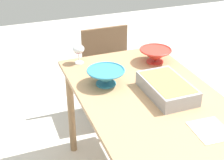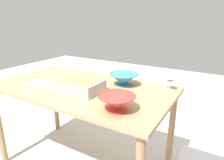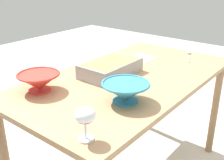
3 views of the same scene
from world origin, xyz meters
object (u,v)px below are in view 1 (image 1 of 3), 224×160
wine_glass (79,50)px  small_bowl (106,76)px  napkin (210,130)px  casserole_dish (167,87)px  chair (109,69)px  mixing_bowl (155,55)px  dining_table (155,116)px

wine_glass → small_bowl: wine_glass is taller
napkin → wine_glass: bearing=-158.1°
small_bowl → napkin: small_bowl is taller
casserole_dish → wine_glass: bearing=-148.9°
casserole_dish → napkin: (0.38, 0.03, -0.05)m
napkin → chair: bearing=-179.7°
chair → mixing_bowl: 0.72m
dining_table → casserole_dish: (-0.05, 0.09, 0.14)m
chair → small_bowl: small_bowl is taller
wine_glass → small_bowl: size_ratio=0.58×
small_bowl → wine_glass: bearing=-168.5°
wine_glass → mixing_bowl: (0.17, 0.50, -0.04)m
chair → wine_glass: (0.43, -0.38, 0.41)m
chair → napkin: (1.41, 0.01, 0.32)m
small_bowl → mixing_bowl: bearing=112.5°
dining_table → casserole_dish: casserole_dish is taller
chair → small_bowl: size_ratio=3.45×
mixing_bowl → small_bowl: (0.18, -0.43, 0.00)m
chair → mixing_bowl: (0.61, 0.12, 0.37)m
dining_table → chair: chair is taller
wine_glass → chair: bearing=138.6°
chair → small_bowl: 0.92m
casserole_dish → mixing_bowl: size_ratio=1.67×
dining_table → chair: (-1.08, 0.12, -0.22)m
dining_table → napkin: (0.33, 0.13, 0.09)m
wine_glass → dining_table: bearing=22.2°
casserole_dish → chair: bearing=178.6°
dining_table → wine_glass: wine_glass is taller
dining_table → wine_glass: 0.72m
wine_glass → small_bowl: 0.36m
casserole_dish → small_bowl: (-0.24, -0.29, 0.01)m
wine_glass → casserole_dish: (0.59, 0.36, -0.05)m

